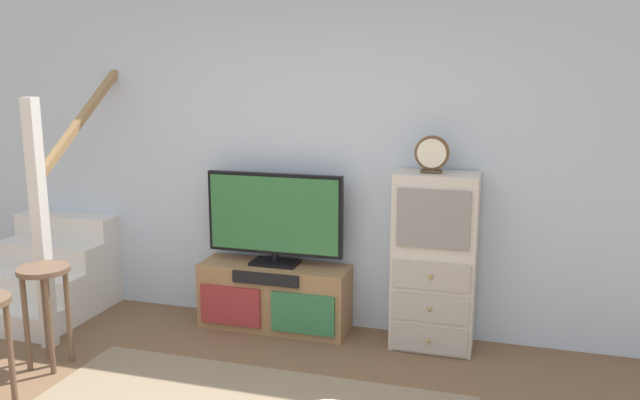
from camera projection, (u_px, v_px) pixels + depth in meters
back_wall at (321, 154)px, 4.92m from camera, size 6.40×0.12×2.70m
media_console at (274, 297)px, 4.97m from camera, size 1.16×0.38×0.51m
television at (274, 216)px, 4.86m from camera, size 1.07×0.22×0.71m
side_cabinet at (434, 262)px, 4.56m from camera, size 0.58×0.38×1.28m
desk_clock at (432, 155)px, 4.40m from camera, size 0.24×0.08×0.26m
staircase at (64, 261)px, 5.50m from camera, size 1.00×1.36×2.20m
bar_stool_far at (45, 293)px, 4.26m from camera, size 0.34×0.34×0.70m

